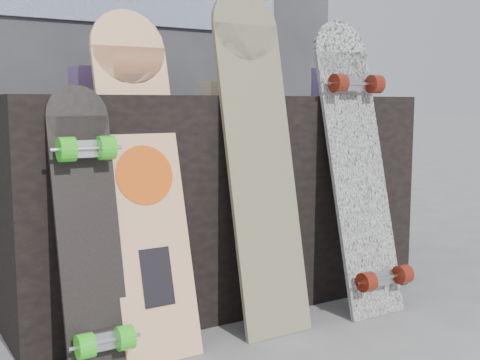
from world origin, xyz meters
TOP-DOWN VIEW (x-y plane):
  - ground at (0.00, 0.00)m, footprint 60.00×60.00m
  - vendor_table at (0.00, 0.50)m, footprint 1.60×0.60m
  - booth at (0.00, 1.35)m, footprint 2.40×0.22m
  - merch_box_purple at (-0.44, 0.51)m, footprint 0.18×0.12m
  - merch_box_small at (0.54, 0.40)m, footprint 0.14×0.14m
  - merch_box_flat at (0.14, 0.59)m, footprint 0.22×0.10m
  - longboard_geisha at (-0.42, 0.18)m, footprint 0.25×0.30m
  - longboard_celtic at (-0.00, 0.15)m, footprint 0.26×0.27m
  - longboard_cascadia at (0.41, 0.11)m, footprint 0.25×0.34m
  - skateboard_dark at (-0.61, 0.11)m, footprint 0.18×0.26m

SIDE VIEW (x-z plane):
  - ground at x=0.00m, z-range 0.00..0.00m
  - vendor_table at x=0.00m, z-range 0.00..0.80m
  - skateboard_dark at x=-0.61m, z-range 0.01..0.84m
  - longboard_cascadia at x=0.41m, z-range 0.02..1.11m
  - longboard_geisha at x=-0.42m, z-range 0.03..1.10m
  - longboard_celtic at x=0.00m, z-range 0.04..1.21m
  - merch_box_flat at x=0.14m, z-range 0.80..0.86m
  - merch_box_purple at x=-0.44m, z-range 0.80..0.90m
  - merch_box_small at x=0.54m, z-range 0.80..0.92m
  - booth at x=0.00m, z-range 0.00..2.20m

